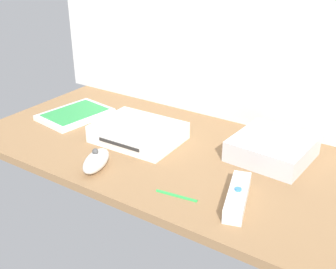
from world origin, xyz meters
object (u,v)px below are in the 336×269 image
object	(u,v)px
game_case	(75,114)
remote_wand	(237,197)
mini_computer	(272,148)
remote_nunchuk	(96,161)
stylus_pen	(177,195)
game_console	(139,132)

from	to	relation	value
game_case	remote_wand	distance (cm)	59.02
mini_computer	remote_nunchuk	world-z (taller)	mini_computer
game_case	remote_wand	bearing A→B (deg)	-5.14
remote_wand	stylus_pen	xyz separation A→B (cm)	(-11.22, -4.57, -1.16)
remote_nunchuk	stylus_pen	distance (cm)	20.96
game_console	remote_wand	distance (cm)	35.05
remote_wand	remote_nunchuk	xyz separation A→B (cm)	(-32.10, -5.24, 0.53)
game_console	remote_wand	xyz separation A→B (cm)	(32.99, -11.83, -0.69)
mini_computer	game_case	world-z (taller)	mini_computer
mini_computer	game_case	distance (cm)	56.78
mini_computer	remote_wand	world-z (taller)	mini_computer
game_case	stylus_pen	world-z (taller)	game_case
game_console	game_case	size ratio (longest dim) A/B	1.03
stylus_pen	remote_nunchuk	bearing A→B (deg)	-178.17
remote_nunchuk	stylus_pen	bearing A→B (deg)	-15.15
mini_computer	remote_wand	distance (cm)	21.46
game_console	remote_nunchuk	xyz separation A→B (cm)	(0.89, -17.08, -0.16)
game_case	stylus_pen	xyz separation A→B (cm)	(46.20, -18.21, -0.41)
remote_nunchuk	mini_computer	bearing A→B (deg)	23.78
game_console	remote_wand	world-z (taller)	game_console
game_console	game_case	distance (cm)	24.53
remote_wand	remote_nunchuk	distance (cm)	32.53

